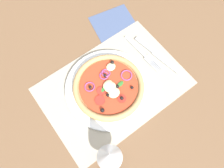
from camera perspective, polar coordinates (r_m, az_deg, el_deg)
name	(u,v)px	position (r cm, az deg, el deg)	size (l,w,h in cm)	color
ground_plane	(113,87)	(77.82, 0.36, -0.86)	(190.00, 140.00, 2.40)	brown
placemat	(113,86)	(76.53, 0.36, -0.47)	(47.51, 32.52, 0.40)	#A39984
plate	(109,88)	(75.31, -0.87, -1.06)	(28.88, 28.88, 1.28)	white
pizza	(109,86)	(73.70, -0.87, -0.55)	(23.47, 23.47, 2.65)	tan
fork	(144,55)	(82.22, 8.05, 7.33)	(2.55, 18.06, 0.44)	#B2B5BA
knife	(157,55)	(82.99, 11.39, 7.25)	(4.97, 19.99, 0.62)	#B2B5BA
wine_glass	(109,156)	(60.86, -0.64, -17.73)	(7.20, 7.20, 14.90)	silver
napkin	(114,24)	(89.53, 0.51, 14.92)	(15.71, 14.14, 0.36)	#425175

